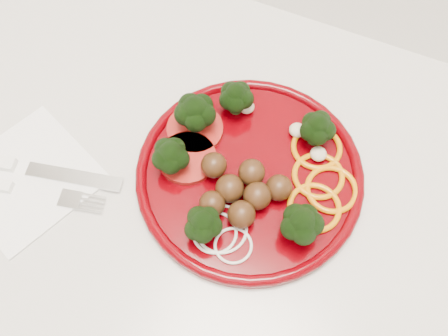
% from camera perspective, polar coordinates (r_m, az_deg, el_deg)
% --- Properties ---
extents(counter, '(2.40, 0.60, 0.90)m').
position_cam_1_polar(counter, '(1.04, 2.04, -13.25)').
color(counter, beige).
rests_on(counter, ground).
extents(plate, '(0.28, 0.28, 0.06)m').
position_cam_1_polar(plate, '(0.61, 2.62, -0.29)').
color(plate, '#4D0004').
rests_on(plate, counter).
extents(napkin, '(0.20, 0.20, 0.00)m').
position_cam_1_polar(napkin, '(0.67, -21.54, -1.03)').
color(napkin, white).
rests_on(napkin, counter).
extents(knife, '(0.23, 0.07, 0.01)m').
position_cam_1_polar(knife, '(0.68, -23.28, 0.36)').
color(knife, silver).
rests_on(knife, napkin).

